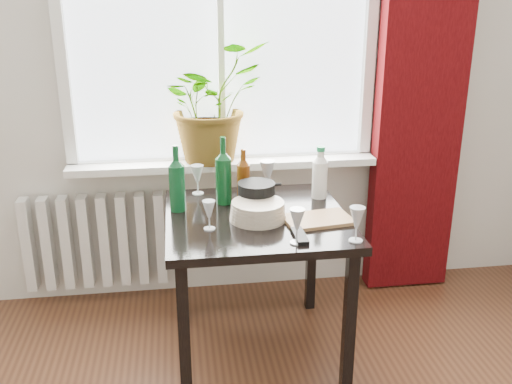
{
  "coord_description": "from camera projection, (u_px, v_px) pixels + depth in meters",
  "views": [
    {
      "loc": [
        -0.26,
        -0.93,
        1.74
      ],
      "look_at": [
        0.1,
        1.55,
        0.86
      ],
      "focal_mm": 40.0,
      "sensor_mm": 36.0,
      "label": 1
    }
  ],
  "objects": [
    {
      "name": "radiator",
      "position": [
        95.0,
        241.0,
        3.29
      ],
      "size": [
        0.8,
        0.1,
        0.55
      ],
      "color": "silver",
      "rests_on": "ground"
    },
    {
      "name": "potted_plant",
      "position": [
        211.0,
        102.0,
        3.1
      ],
      "size": [
        0.77,
        0.75,
        0.65
      ],
      "primitive_type": "imported",
      "rotation": [
        0.0,
        0.0,
        0.61
      ],
      "color": "#3F721E",
      "rests_on": "windowsill"
    },
    {
      "name": "wineglass_back_left",
      "position": [
        197.0,
        179.0,
        2.96
      ],
      "size": [
        0.08,
        0.08,
        0.16
      ],
      "primitive_type": null,
      "rotation": [
        0.0,
        0.0,
        0.15
      ],
      "color": "white",
      "rests_on": "table"
    },
    {
      "name": "wineglass_front_right",
      "position": [
        297.0,
        226.0,
        2.37
      ],
      "size": [
        0.07,
        0.07,
        0.16
      ],
      "primitive_type": null,
      "rotation": [
        0.0,
        0.0,
        0.02
      ],
      "color": "silver",
      "rests_on": "table"
    },
    {
      "name": "wineglass_far_right",
      "position": [
        357.0,
        224.0,
        2.39
      ],
      "size": [
        0.09,
        0.09,
        0.16
      ],
      "primitive_type": null,
      "rotation": [
        0.0,
        0.0,
        0.38
      ],
      "color": "silver",
      "rests_on": "table"
    },
    {
      "name": "wine_bottle_left",
      "position": [
        177.0,
        178.0,
        2.71
      ],
      "size": [
        0.1,
        0.1,
        0.33
      ],
      "primitive_type": null,
      "rotation": [
        0.0,
        0.0,
        -0.37
      ],
      "color": "#0D4320",
      "rests_on": "table"
    },
    {
      "name": "wineglass_front_left",
      "position": [
        209.0,
        215.0,
        2.52
      ],
      "size": [
        0.06,
        0.06,
        0.14
      ],
      "primitive_type": null,
      "rotation": [
        0.0,
        0.0,
        -0.0
      ],
      "color": "silver",
      "rests_on": "table"
    },
    {
      "name": "cleaning_bottle",
      "position": [
        320.0,
        172.0,
        2.89
      ],
      "size": [
        0.09,
        0.09,
        0.27
      ],
      "primitive_type": null,
      "rotation": [
        0.0,
        0.0,
        0.22
      ],
      "color": "white",
      "rests_on": "table"
    },
    {
      "name": "windowsill",
      "position": [
        224.0,
        163.0,
        3.21
      ],
      "size": [
        1.72,
        0.2,
        0.04
      ],
      "color": "white",
      "rests_on": "ground"
    },
    {
      "name": "curtain",
      "position": [
        423.0,
        76.0,
        3.18
      ],
      "size": [
        0.5,
        0.12,
        2.56
      ],
      "color": "#350406",
      "rests_on": "ground"
    },
    {
      "name": "table",
      "position": [
        256.0,
        233.0,
        2.73
      ],
      "size": [
        0.85,
        0.85,
        0.74
      ],
      "color": "black",
      "rests_on": "ground"
    },
    {
      "name": "plate_stack",
      "position": [
        258.0,
        211.0,
        2.63
      ],
      "size": [
        0.27,
        0.27,
        0.08
      ],
      "primitive_type": "cylinder",
      "rotation": [
        0.0,
        0.0,
        -0.0
      ],
      "color": "beige",
      "rests_on": "table"
    },
    {
      "name": "window",
      "position": [
        220.0,
        20.0,
        3.02
      ],
      "size": [
        1.72,
        0.08,
        1.62
      ],
      "color": "white",
      "rests_on": "ground"
    },
    {
      "name": "wineglass_back_center",
      "position": [
        267.0,
        178.0,
        2.94
      ],
      "size": [
        0.11,
        0.11,
        0.19
      ],
      "primitive_type": null,
      "rotation": [
        0.0,
        0.0,
        -0.39
      ],
      "color": "#B3BBC0",
      "rests_on": "table"
    },
    {
      "name": "bottle_amber",
      "position": [
        243.0,
        175.0,
        2.85
      ],
      "size": [
        0.08,
        0.08,
        0.27
      ],
      "primitive_type": null,
      "rotation": [
        0.0,
        0.0,
        -0.32
      ],
      "color": "#68320B",
      "rests_on": "table"
    },
    {
      "name": "tv_remote",
      "position": [
        300.0,
        236.0,
        2.45
      ],
      "size": [
        0.05,
        0.17,
        0.02
      ],
      "primitive_type": "cube",
      "rotation": [
        0.0,
        0.0,
        -0.0
      ],
      "color": "black",
      "rests_on": "table"
    },
    {
      "name": "wine_bottle_right",
      "position": [
        223.0,
        170.0,
        2.8
      ],
      "size": [
        0.1,
        0.1,
        0.34
      ],
      "primitive_type": null,
      "rotation": [
        0.0,
        0.0,
        0.29
      ],
      "color": "#0C3F1A",
      "rests_on": "table"
    },
    {
      "name": "fondue_pot",
      "position": [
        256.0,
        197.0,
        2.74
      ],
      "size": [
        0.26,
        0.25,
        0.14
      ],
      "primitive_type": null,
      "rotation": [
        0.0,
        0.0,
        0.39
      ],
      "color": "black",
      "rests_on": "table"
    },
    {
      "name": "cutting_board",
      "position": [
        318.0,
        219.0,
        2.63
      ],
      "size": [
        0.33,
        0.24,
        0.02
      ],
      "primitive_type": "cube",
      "rotation": [
        0.0,
        0.0,
        0.15
      ],
      "color": "#A5784A",
      "rests_on": "table"
    }
  ]
}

